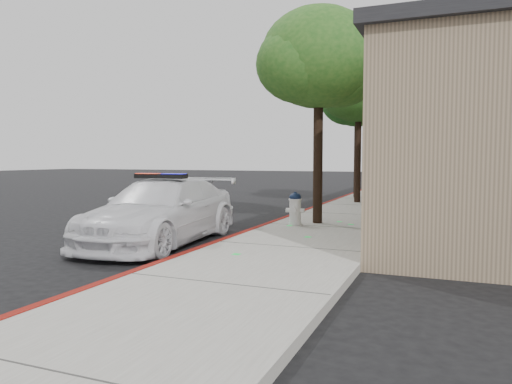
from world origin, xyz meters
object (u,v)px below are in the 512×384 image
object	(u,v)px
fire_hydrant	(295,208)
street_tree_far	(358,100)
street_tree_near	(319,62)
street_tree_mid	(359,93)
police_car	(161,211)

from	to	relation	value
fire_hydrant	street_tree_far	bearing A→B (deg)	85.45
street_tree_far	fire_hydrant	bearing A→B (deg)	-89.40
street_tree_near	street_tree_mid	distance (m)	6.60
fire_hydrant	street_tree_far	distance (m)	10.22
street_tree_far	street_tree_mid	bearing A→B (deg)	-79.34
street_tree_near	street_tree_mid	xyz separation A→B (m)	(-0.12, 6.60, 0.02)
street_tree_near	street_tree_far	xyz separation A→B (m)	(-0.54, 8.86, 0.02)
police_car	street_tree_near	size ratio (longest dim) A/B	0.89
police_car	street_tree_near	bearing A→B (deg)	49.17
street_tree_far	street_tree_near	bearing A→B (deg)	-86.49
police_car	street_tree_near	world-z (taller)	street_tree_near
fire_hydrant	police_car	bearing A→B (deg)	-132.74
street_tree_mid	police_car	bearing A→B (deg)	-104.08
street_tree_mid	street_tree_far	world-z (taller)	street_tree_far
fire_hydrant	street_tree_mid	size ratio (longest dim) A/B	0.15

